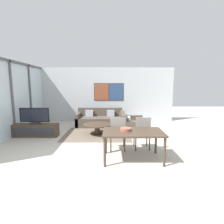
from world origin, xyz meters
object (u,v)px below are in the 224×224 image
sofa_main (101,120)px  tv_console (36,130)px  fruit_bowl (126,129)px  television (35,116)px  coffee_table (98,126)px  dining_chair_left (118,132)px  sofa_side (132,126)px  dining_chair_centre (143,132)px  dining_table (134,134)px

sofa_main → tv_console: bearing=-142.1°
fruit_bowl → television: bearing=147.7°
coffee_table → dining_chair_left: bearing=-66.5°
coffee_table → dining_chair_left: dining_chair_left is taller
dining_chair_left → fruit_bowl: bearing=-73.5°
dining_chair_left → coffee_table: bearing=113.5°
fruit_bowl → sofa_main: bearing=103.6°
tv_console → sofa_main: 2.89m
sofa_main → dining_chair_left: (0.74, -3.19, 0.27)m
sofa_side → dining_chair_left: size_ratio=1.49×
tv_console → sofa_side: bearing=7.3°
television → dining_chair_centre: bearing=-20.0°
dining_table → dining_chair_left: size_ratio=1.53×
television → sofa_main: (2.28, 1.78, -0.50)m
sofa_side → dining_table: 2.56m
dining_chair_left → sofa_side: bearing=72.5°
coffee_table → dining_table: dining_table is taller
sofa_side → television: bearing=97.3°
tv_console → coffee_table: size_ratio=1.53×
dining_chair_centre → tv_console: bearing=160.0°
dining_chair_centre → fruit_bowl: dining_chair_centre is taller
tv_console → dining_chair_centre: dining_chair_centre is taller
dining_table → fruit_bowl: bearing=169.7°
dining_table → dining_chair_left: 0.74m
dining_table → dining_chair_left: (-0.36, 0.64, -0.13)m
dining_chair_centre → fruit_bowl: size_ratio=3.43×
dining_table → sofa_main: bearing=106.1°
coffee_table → dining_chair_centre: bearing=-48.4°
sofa_main → fruit_bowl: (0.92, -3.80, 0.52)m
tv_console → dining_chair_centre: bearing=-20.0°
tv_console → dining_table: 3.98m
dining_chair_centre → fruit_bowl: 0.89m
sofa_side → coffee_table: (-1.34, -0.18, 0.04)m
dining_chair_centre → sofa_main: bearing=115.0°
dining_table → dining_chair_centre: 0.79m
coffee_table → dining_chair_left: size_ratio=1.10×
sofa_main → sofa_side: size_ratio=1.45×
dining_chair_centre → fruit_bowl: bearing=-129.7°
tv_console → dining_chair_left: (3.02, -1.42, 0.31)m
dining_table → fruit_bowl: size_ratio=5.22×
dining_chair_left → dining_chair_centre: size_ratio=1.00×
television → sofa_main: 2.94m
sofa_side → fruit_bowl: fruit_bowl is taller
tv_console → coffee_table: bearing=7.1°
sofa_main → coffee_table: bearing=-90.0°
dining_table → dining_chair_centre: (0.36, 0.69, -0.13)m
sofa_side → fruit_bowl: 2.57m
television → sofa_side: 3.68m
television → fruit_bowl: television is taller
dining_table → fruit_bowl: (-0.18, 0.03, 0.12)m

